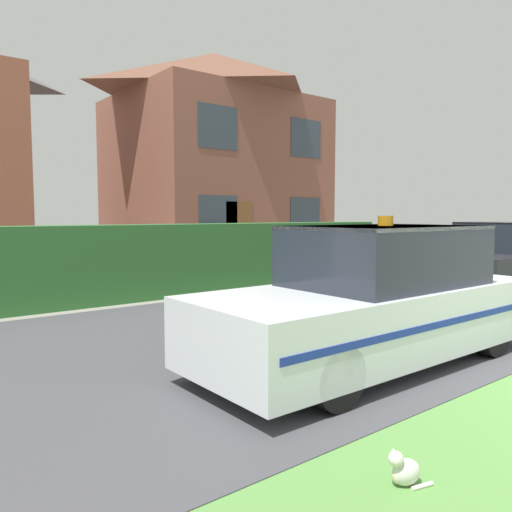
% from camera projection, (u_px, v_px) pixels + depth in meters
% --- Properties ---
extents(road_strip, '(28.00, 6.17, 0.01)m').
position_uv_depth(road_strip, '(316.00, 323.00, 7.78)').
color(road_strip, '#424247').
rests_on(road_strip, ground).
extents(garden_hedge, '(13.26, 0.78, 1.49)m').
position_uv_depth(garden_hedge, '(146.00, 262.00, 10.06)').
color(garden_hedge, '#2D662D').
rests_on(garden_hedge, ground).
extents(police_car, '(4.35, 1.65, 1.66)m').
position_uv_depth(police_car, '(375.00, 299.00, 5.64)').
color(police_car, black).
rests_on(police_car, road_strip).
extents(cat, '(0.26, 0.21, 0.25)m').
position_uv_depth(cat, '(404.00, 470.00, 3.10)').
color(cat, silver).
rests_on(cat, ground).
extents(neighbour_car_near, '(3.90, 1.84, 1.52)m').
position_uv_depth(neighbour_car_near, '(504.00, 261.00, 10.41)').
color(neighbour_car_near, black).
rests_on(neighbour_car_near, road_strip).
extents(house_right, '(6.95, 6.13, 7.52)m').
position_uv_depth(house_right, '(215.00, 157.00, 18.33)').
color(house_right, brown).
rests_on(house_right, ground).
extents(wheelie_bin, '(0.86, 0.86, 1.07)m').
position_uv_depth(wheelie_bin, '(242.00, 258.00, 13.26)').
color(wheelie_bin, black).
rests_on(wheelie_bin, ground).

